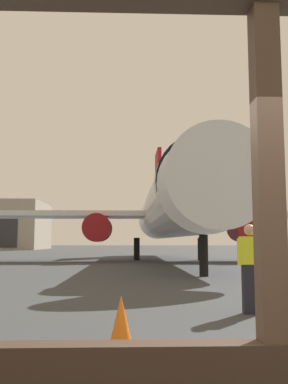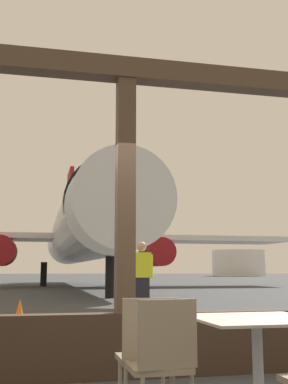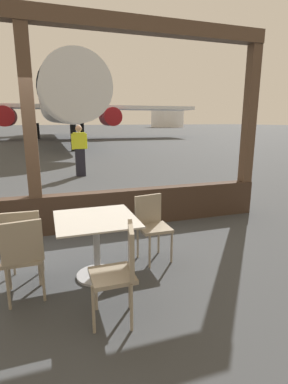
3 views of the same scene
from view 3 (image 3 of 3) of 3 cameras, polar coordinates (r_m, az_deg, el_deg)
ground_plane at (r=45.06m, az=-19.10°, el=10.47°), size 220.00×220.00×0.00m
window_frame at (r=5.06m, az=-20.72°, el=5.40°), size 8.36×0.24×3.51m
dining_table at (r=3.64m, az=-9.20°, el=-8.96°), size 0.94×0.94×0.76m
cafe_chair_window_left at (r=2.83m, az=-4.45°, el=-14.07°), size 0.46×0.46×0.95m
cafe_chair_window_right at (r=3.34m, az=-22.47°, el=-10.87°), size 0.43×0.43×0.92m
cafe_chair_aisle_left at (r=4.05m, az=1.48°, el=-5.71°), size 0.44×0.44×0.89m
cafe_chair_aisle_right at (r=3.69m, az=-22.34°, el=-8.68°), size 0.41×0.41×0.91m
airplane at (r=31.78m, az=-15.95°, el=16.20°), size 29.85×31.96×10.57m
ground_crew_worker at (r=10.45m, az=-12.32°, el=7.92°), size 0.55×0.23×1.74m
fuel_storage_tank at (r=92.91m, az=4.55°, el=13.87°), size 9.91×9.91×4.83m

